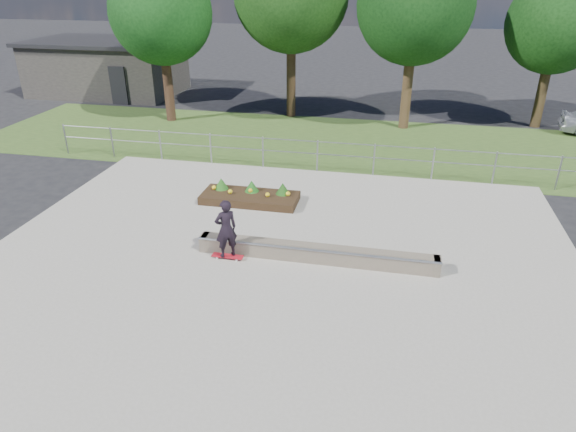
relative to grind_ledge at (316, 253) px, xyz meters
The scene contains 11 objects.
ground 1.60m from the grind_ledge, 127.63° to the right, with size 120.00×120.00×0.00m, color black.
grass_verge 9.80m from the grind_ledge, 95.63° to the left, with size 30.00×8.00×0.02m, color #324B1E.
concrete_slab 1.59m from the grind_ledge, 127.63° to the right, with size 15.00×15.00×0.06m, color gray.
fence 6.35m from the grind_ledge, 98.74° to the left, with size 20.06×0.06×1.20m.
building 22.49m from the grind_ledge, 131.77° to the left, with size 8.40×5.40×3.00m.
tree_far_left 15.48m from the grind_ledge, 127.33° to the left, with size 4.55×4.55×7.15m.
tree_mid_right 13.84m from the grind_ledge, 80.92° to the left, with size 4.90×4.90×7.70m.
tree_far_right 16.90m from the grind_ledge, 60.58° to the left, with size 4.20×4.20×6.60m.
grind_ledge is the anchor object (origin of this frame).
planter_bed 4.10m from the grind_ledge, 129.18° to the left, with size 3.00×1.20×0.61m.
skateboarder 2.30m from the grind_ledge, behind, with size 0.80×0.63×1.61m.
Camera 1 is at (2.57, -9.71, 6.64)m, focal length 32.00 mm.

